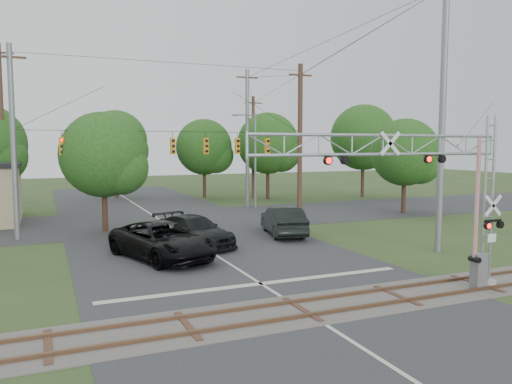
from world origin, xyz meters
name	(u,v)px	position (x,y,z in m)	size (l,w,h in m)	color
ground	(333,331)	(0.00, 0.00, 0.00)	(160.00, 160.00, 0.00)	#2D431F
road_main	(224,261)	(0.00, 10.00, 0.01)	(14.00, 90.00, 0.02)	#2C2D2F
road_cross	(161,221)	(0.00, 24.00, 0.01)	(90.00, 12.00, 0.02)	#2C2D2F
railroad_track	(302,310)	(0.00, 2.00, 0.03)	(90.00, 3.20, 0.17)	#4B4641
crossing_gantry	(428,184)	(4.97, 1.64, 4.22)	(10.73, 0.86, 6.76)	#999893
traffic_signal_span	(186,144)	(0.88, 20.00, 5.72)	(19.34, 0.36, 11.50)	slate
pickup_black	(162,241)	(-2.65, 11.58, 0.91)	(3.01, 6.54, 1.82)	black
car_dark	(194,231)	(-0.32, 14.07, 0.84)	(2.35, 5.79, 1.68)	black
sedan_silver	(177,232)	(-1.09, 14.86, 0.73)	(1.72, 4.27, 1.46)	#A6A8AD
suv_dark	(283,221)	(5.78, 15.19, 0.90)	(1.91, 5.47, 1.80)	black
streetlight	(254,155)	(9.17, 28.00, 4.72)	(2.25, 0.23, 8.44)	slate
utility_poles	(201,137)	(2.64, 22.31, 6.25)	(25.24, 29.00, 14.31)	#40281D
treeline	(165,145)	(2.42, 33.07, 5.68)	(56.08, 27.68, 10.01)	#3D261B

